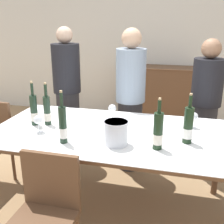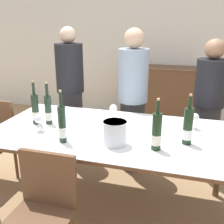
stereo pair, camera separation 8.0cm
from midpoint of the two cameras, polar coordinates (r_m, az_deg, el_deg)
name	(u,v)px [view 2 (the right image)]	position (r m, az deg, el deg)	size (l,w,h in m)	color
ground_plane	(112,206)	(2.86, 0.84, -18.54)	(12.00, 12.00, 0.00)	#A37F56
back_wall	(157,38)	(4.97, 9.69, 14.61)	(8.00, 0.10, 2.80)	silver
sideboard_cabinet	(163,95)	(4.82, 10.72, 3.33)	(1.18, 0.46, 0.96)	brown
dining_table	(112,138)	(2.49, 0.92, -5.24)	(2.12, 1.12, 0.78)	brown
ice_bucket	(115,132)	(2.18, 1.64, -4.16)	(0.19, 0.19, 0.19)	silver
wine_bottle_0	(48,110)	(2.66, -11.98, 0.40)	(0.06, 0.06, 0.40)	#1E3323
wine_bottle_1	(62,125)	(2.24, -9.09, -2.59)	(0.06, 0.06, 0.43)	#1E3323
wine_bottle_2	(35,110)	(2.69, -14.49, 0.47)	(0.07, 0.07, 0.41)	#1E3323
wine_bottle_3	(157,133)	(2.12, 10.12, -4.13)	(0.07, 0.07, 0.40)	black
wine_bottle_4	(188,127)	(2.27, 16.11, -3.01)	(0.08, 0.08, 0.41)	black
wine_glass_0	(195,118)	(2.60, 17.33, -1.14)	(0.07, 0.07, 0.15)	white
wine_glass_1	(113,109)	(2.72, 1.10, 0.65)	(0.08, 0.08, 0.15)	white
wine_glass_2	(39,119)	(2.51, -13.77, -1.48)	(0.08, 0.08, 0.15)	white
chair_near_front	(42,207)	(2.05, -12.89, -18.40)	(0.42, 0.42, 0.87)	brown
person_host	(71,96)	(3.48, -7.73, 3.33)	(0.33, 0.33, 1.63)	#2D2D33
person_guest_left	(133,102)	(3.19, 4.94, 2.01)	(0.33, 0.33, 1.63)	#2D2D33
person_guest_right	(208,110)	(3.26, 19.56, 0.31)	(0.33, 0.33, 1.53)	#2D2D33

